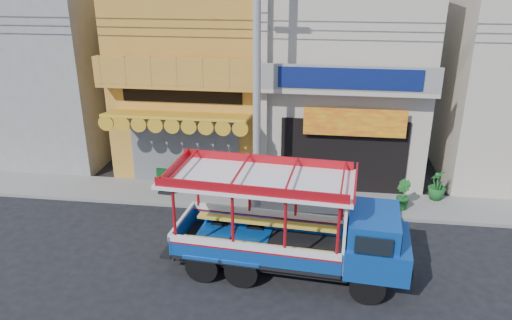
{
  "coord_description": "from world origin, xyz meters",
  "views": [
    {
      "loc": [
        1.07,
        -12.4,
        8.2
      ],
      "look_at": [
        -0.92,
        2.5,
        2.18
      ],
      "focal_mm": 35.0,
      "sensor_mm": 36.0,
      "label": 1
    }
  ],
  "objects": [
    {
      "name": "filler_building_left",
      "position": [
        -11.0,
        8.0,
        3.8
      ],
      "size": [
        6.0,
        6.0,
        7.6
      ],
      "primitive_type": "cube",
      "color": "gray",
      "rests_on": "ground"
    },
    {
      "name": "shophouse_left",
      "position": [
        -4.0,
        7.96,
        4.11
      ],
      "size": [
        6.0,
        7.5,
        8.24
      ],
      "color": "#C7842C",
      "rests_on": "ground"
    },
    {
      "name": "utility_pole",
      "position": [
        -0.85,
        3.3,
        5.03
      ],
      "size": [
        28.0,
        0.26,
        9.0
      ],
      "color": "gray",
      "rests_on": "ground"
    },
    {
      "name": "potted_plant_a",
      "position": [
        1.05,
        4.27,
        0.58
      ],
      "size": [
        1.09,
        1.08,
        0.91
      ],
      "primitive_type": "imported",
      "rotation": [
        0.0,
        0.0,
        0.76
      ],
      "color": "#1A5B21",
      "rests_on": "sidewalk"
    },
    {
      "name": "potted_plant_b",
      "position": [
        4.06,
        3.76,
        0.64
      ],
      "size": [
        0.6,
        0.68,
        1.04
      ],
      "primitive_type": "imported",
      "rotation": [
        0.0,
        0.0,
        1.84
      ],
      "color": "#1A5B21",
      "rests_on": "sidewalk"
    },
    {
      "name": "party_pilaster",
      "position": [
        -1.0,
        4.85,
        4.0
      ],
      "size": [
        0.35,
        0.3,
        8.0
      ],
      "primitive_type": "cube",
      "color": "beige",
      "rests_on": "ground"
    },
    {
      "name": "ground",
      "position": [
        0.0,
        0.0,
        0.0
      ],
      "size": [
        90.0,
        90.0,
        0.0
      ],
      "primitive_type": "plane",
      "color": "black",
      "rests_on": "ground"
    },
    {
      "name": "shophouse_right",
      "position": [
        2.0,
        7.96,
        4.11
      ],
      "size": [
        6.0,
        6.75,
        8.24
      ],
      "color": "beige",
      "rests_on": "ground"
    },
    {
      "name": "potted_plant_c",
      "position": [
        5.41,
        4.7,
        0.68
      ],
      "size": [
        0.79,
        0.79,
        1.13
      ],
      "primitive_type": "imported",
      "rotation": [
        0.0,
        0.0,
        4.41
      ],
      "color": "#1A5B21",
      "rests_on": "sidewalk"
    },
    {
      "name": "songthaew_truck",
      "position": [
        0.82,
        -0.51,
        1.49
      ],
      "size": [
        6.77,
        2.69,
        3.09
      ],
      "color": "black",
      "rests_on": "ground"
    },
    {
      "name": "sidewalk",
      "position": [
        0.0,
        4.0,
        0.06
      ],
      "size": [
        30.0,
        2.0,
        0.12
      ],
      "primitive_type": "cube",
      "color": "slate",
      "rests_on": "ground"
    },
    {
      "name": "green_sign",
      "position": [
        -4.48,
        3.84,
        0.54
      ],
      "size": [
        0.65,
        0.35,
        0.99
      ],
      "color": "black",
      "rests_on": "sidewalk"
    }
  ]
}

